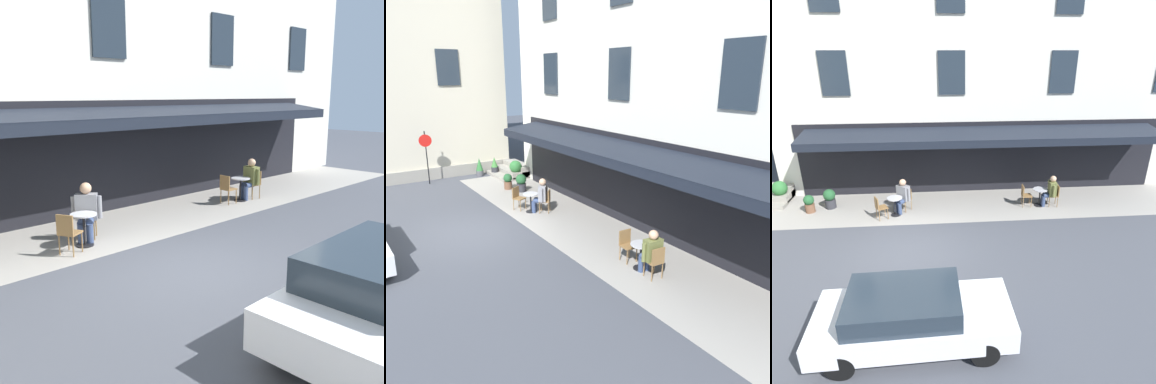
% 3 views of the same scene
% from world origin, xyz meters
% --- Properties ---
extents(ground_plane, '(70.00, 70.00, 0.00)m').
position_xyz_m(ground_plane, '(0.00, 0.00, 0.00)').
color(ground_plane, '#42444C').
extents(sidewalk_cafe_terrace, '(20.50, 3.20, 0.01)m').
position_xyz_m(sidewalk_cafe_terrace, '(-3.25, -3.40, 0.00)').
color(sidewalk_cafe_terrace, gray).
rests_on(sidewalk_cafe_terrace, ground_plane).
extents(cafe_building_facade, '(20.00, 10.70, 15.00)m').
position_xyz_m(cafe_building_facade, '(-4.00, -9.49, 7.49)').
color(cafe_building_facade, silver).
rests_on(cafe_building_facade, ground_plane).
extents(cafe_table_near_entrance, '(0.60, 0.60, 0.75)m').
position_xyz_m(cafe_table_near_entrance, '(-5.18, -3.05, 0.49)').
color(cafe_table_near_entrance, black).
rests_on(cafe_table_near_entrance, ground_plane).
extents(cafe_chair_wicker_near_door, '(0.44, 0.44, 0.91)m').
position_xyz_m(cafe_chair_wicker_near_door, '(-5.81, -2.99, 0.55)').
color(cafe_chair_wicker_near_door, olive).
rests_on(cafe_chair_wicker_near_door, ground_plane).
extents(cafe_chair_wicker_corner_left, '(0.42, 0.42, 0.91)m').
position_xyz_m(cafe_chair_wicker_corner_left, '(-4.55, -3.08, 0.55)').
color(cafe_chair_wicker_corner_left, olive).
rests_on(cafe_chair_wicker_corner_left, ground_plane).
extents(cafe_table_mid_terrace, '(0.60, 0.60, 0.75)m').
position_xyz_m(cafe_table_mid_terrace, '(0.75, -2.68, 0.49)').
color(cafe_table_mid_terrace, black).
rests_on(cafe_table_mid_terrace, ground_plane).
extents(cafe_chair_wicker_back_row, '(0.54, 0.54, 0.91)m').
position_xyz_m(cafe_chair_wicker_back_row, '(1.31, -2.39, 0.55)').
color(cafe_chair_wicker_back_row, olive).
rests_on(cafe_chair_wicker_back_row, ground_plane).
extents(cafe_chair_wicker_by_window, '(0.56, 0.56, 0.91)m').
position_xyz_m(cafe_chair_wicker_by_window, '(0.35, -3.17, 0.55)').
color(cafe_chair_wicker_by_window, olive).
rests_on(cafe_chair_wicker_by_window, ground_plane).
extents(seated_patron_in_olive, '(0.59, 0.68, 1.33)m').
position_xyz_m(seated_patron_in_olive, '(-5.59, -3.01, 0.71)').
color(seated_patron_in_olive, navy).
rests_on(seated_patron_in_olive, ground_plane).
extents(seated_companion_in_grey, '(0.67, 0.69, 1.37)m').
position_xyz_m(seated_companion_in_grey, '(0.48, -3.00, 0.72)').
color(seated_companion_in_grey, navy).
rests_on(seated_companion_in_grey, ground_plane).
extents(potted_plant_mid_terrace, '(0.41, 0.41, 0.74)m').
position_xyz_m(potted_plant_mid_terrace, '(4.21, -3.24, 0.38)').
color(potted_plant_mid_terrace, brown).
rests_on(potted_plant_mid_terrace, ground_plane).
extents(potted_plant_by_steps, '(0.48, 0.48, 0.82)m').
position_xyz_m(potted_plant_by_steps, '(3.50, -3.59, 0.43)').
color(potted_plant_by_steps, '#2D2D33').
rests_on(potted_plant_by_steps, ground_plane).
extents(potted_plant_entrance_left, '(0.63, 0.63, 0.95)m').
position_xyz_m(potted_plant_entrance_left, '(5.76, -4.37, 0.54)').
color(potted_plant_entrance_left, '#4C4C51').
rests_on(potted_plant_entrance_left, ground_plane).
extents(parked_car_white, '(4.34, 1.89, 1.33)m').
position_xyz_m(parked_car_white, '(-0.26, 3.70, 0.71)').
color(parked_car_white, silver).
rests_on(parked_car_white, ground_plane).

